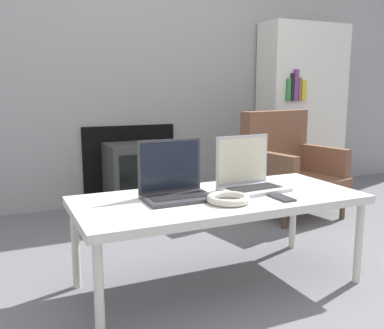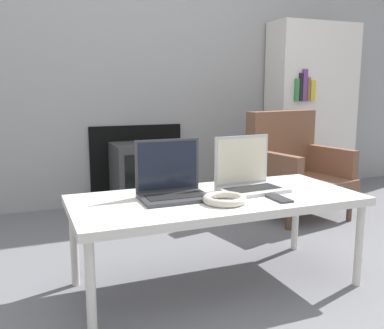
# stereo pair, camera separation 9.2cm
# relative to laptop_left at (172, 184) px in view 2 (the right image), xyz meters

# --- Properties ---
(ground_plane) EXTENTS (14.00, 14.00, 0.00)m
(ground_plane) POSITION_rel_laptop_left_xyz_m (0.19, -0.42, -0.49)
(ground_plane) COLOR slate
(wall_back) EXTENTS (7.00, 0.08, 2.60)m
(wall_back) POSITION_rel_laptop_left_xyz_m (0.19, 1.57, 0.80)
(wall_back) COLOR #999999
(wall_back) RESTS_ON ground_plane
(table) EXTENTS (1.29, 0.57, 0.42)m
(table) POSITION_rel_laptop_left_xyz_m (0.19, -0.06, -0.10)
(table) COLOR silver
(table) RESTS_ON ground_plane
(laptop_left) EXTENTS (0.30, 0.20, 0.25)m
(laptop_left) POSITION_rel_laptop_left_xyz_m (0.00, 0.00, 0.00)
(laptop_left) COLOR #38383D
(laptop_left) RESTS_ON table
(laptop_right) EXTENTS (0.32, 0.23, 0.25)m
(laptop_right) POSITION_rel_laptop_left_xyz_m (0.38, -0.00, 0.00)
(laptop_right) COLOR #B2B2B7
(laptop_right) RESTS_ON table
(headphones) EXTENTS (0.19, 0.19, 0.03)m
(headphones) POSITION_rel_laptop_left_xyz_m (0.17, -0.17, -0.05)
(headphones) COLOR beige
(headphones) RESTS_ON table
(phone) EXTENTS (0.06, 0.13, 0.01)m
(phone) POSITION_rel_laptop_left_xyz_m (0.42, -0.21, -0.06)
(phone) COLOR #333338
(phone) RESTS_ON table
(tv) EXTENTS (0.45, 0.38, 0.49)m
(tv) POSITION_rel_laptop_left_xyz_m (0.24, 1.33, -0.24)
(tv) COLOR #383838
(tv) RESTS_ON ground_plane
(armchair) EXTENTS (0.68, 0.63, 0.74)m
(armchair) POSITION_rel_laptop_left_xyz_m (1.19, 0.78, -0.11)
(armchair) COLOR brown
(armchair) RESTS_ON ground_plane
(bookshelf) EXTENTS (0.77, 0.32, 1.45)m
(bookshelf) POSITION_rel_laptop_left_xyz_m (1.77, 1.37, 0.24)
(bookshelf) COLOR silver
(bookshelf) RESTS_ON ground_plane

